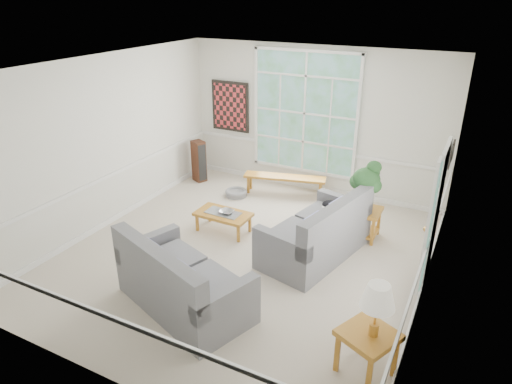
% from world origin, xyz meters
% --- Properties ---
extents(floor, '(5.50, 6.00, 0.01)m').
position_xyz_m(floor, '(0.00, 0.00, -0.01)').
color(floor, '#BFB29F').
rests_on(floor, ground).
extents(ceiling, '(5.50, 6.00, 0.02)m').
position_xyz_m(ceiling, '(0.00, 0.00, 3.00)').
color(ceiling, white).
rests_on(ceiling, ground).
extents(wall_back, '(5.50, 0.02, 3.00)m').
position_xyz_m(wall_back, '(0.00, 3.00, 1.50)').
color(wall_back, silver).
rests_on(wall_back, ground).
extents(wall_front, '(5.50, 0.02, 3.00)m').
position_xyz_m(wall_front, '(0.00, -3.00, 1.50)').
color(wall_front, silver).
rests_on(wall_front, ground).
extents(wall_left, '(0.02, 6.00, 3.00)m').
position_xyz_m(wall_left, '(-2.75, 0.00, 1.50)').
color(wall_left, silver).
rests_on(wall_left, ground).
extents(wall_right, '(0.02, 6.00, 3.00)m').
position_xyz_m(wall_right, '(2.75, 0.00, 1.50)').
color(wall_right, silver).
rests_on(wall_right, ground).
extents(window_back, '(2.30, 0.08, 2.40)m').
position_xyz_m(window_back, '(-0.20, 2.96, 1.65)').
color(window_back, white).
rests_on(window_back, wall_back).
extents(entry_door, '(0.08, 0.90, 2.10)m').
position_xyz_m(entry_door, '(2.71, 0.60, 1.05)').
color(entry_door, white).
rests_on(entry_door, floor).
extents(door_sidelight, '(0.08, 0.26, 1.90)m').
position_xyz_m(door_sidelight, '(2.71, -0.03, 1.15)').
color(door_sidelight, white).
rests_on(door_sidelight, wall_right).
extents(wall_art, '(0.90, 0.06, 1.10)m').
position_xyz_m(wall_art, '(-1.95, 2.95, 1.60)').
color(wall_art, maroon).
rests_on(wall_art, wall_back).
extents(wall_frame_near, '(0.04, 0.26, 0.32)m').
position_xyz_m(wall_frame_near, '(2.71, 1.75, 1.55)').
color(wall_frame_near, black).
rests_on(wall_frame_near, wall_right).
extents(wall_frame_far, '(0.04, 0.26, 0.32)m').
position_xyz_m(wall_frame_far, '(2.71, 2.15, 1.55)').
color(wall_frame_far, black).
rests_on(wall_frame_far, wall_right).
extents(loveseat_right, '(1.41, 2.10, 1.04)m').
position_xyz_m(loveseat_right, '(1.00, 0.50, 0.52)').
color(loveseat_right, slate).
rests_on(loveseat_right, floor).
extents(loveseat_front, '(2.14, 1.58, 1.04)m').
position_xyz_m(loveseat_front, '(-0.09, -1.53, 0.52)').
color(loveseat_front, slate).
rests_on(loveseat_front, floor).
extents(coffee_table, '(0.98, 0.54, 0.36)m').
position_xyz_m(coffee_table, '(-0.70, 0.50, 0.18)').
color(coffee_table, '#AE7023').
rests_on(coffee_table, floor).
extents(pewter_bowl, '(0.31, 0.31, 0.07)m').
position_xyz_m(pewter_bowl, '(-0.64, 0.51, 0.40)').
color(pewter_bowl, gray).
rests_on(pewter_bowl, coffee_table).
extents(window_bench, '(1.73, 0.75, 0.40)m').
position_xyz_m(window_bench, '(-0.40, 2.48, 0.20)').
color(window_bench, '#AE7023').
rests_on(window_bench, floor).
extents(end_table, '(0.54, 0.54, 0.54)m').
position_xyz_m(end_table, '(1.56, 1.43, 0.27)').
color(end_table, '#AE7023').
rests_on(end_table, floor).
extents(houseplant, '(0.58, 0.58, 0.86)m').
position_xyz_m(houseplant, '(1.52, 1.47, 0.96)').
color(houseplant, '#265326').
rests_on(houseplant, end_table).
extents(side_table, '(0.74, 0.74, 0.57)m').
position_xyz_m(side_table, '(2.40, -1.61, 0.28)').
color(side_table, '#AE7023').
rests_on(side_table, floor).
extents(table_lamp, '(0.38, 0.38, 0.64)m').
position_xyz_m(table_lamp, '(2.45, -1.62, 0.89)').
color(table_lamp, white).
rests_on(table_lamp, side_table).
extents(pet_bed, '(0.55, 0.55, 0.13)m').
position_xyz_m(pet_bed, '(-1.25, 1.92, 0.07)').
color(pet_bed, gray).
rests_on(pet_bed, floor).
extents(floor_speaker, '(0.36, 0.33, 0.92)m').
position_xyz_m(floor_speaker, '(-2.40, 2.29, 0.46)').
color(floor_speaker, '#3C1E11').
rests_on(floor_speaker, floor).
extents(cat, '(0.38, 0.30, 0.16)m').
position_xyz_m(cat, '(1.05, 1.18, 0.61)').
color(cat, black).
rests_on(cat, loveseat_right).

